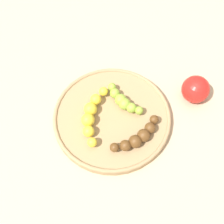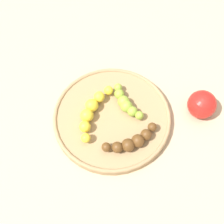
% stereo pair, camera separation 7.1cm
% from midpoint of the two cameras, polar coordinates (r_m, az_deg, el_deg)
% --- Properties ---
extents(ground_plane, '(2.40, 2.40, 0.00)m').
position_cam_midpoint_polar(ground_plane, '(0.74, 2.72, -1.68)').
color(ground_plane, tan).
extents(fruit_bowl, '(0.30, 0.30, 0.02)m').
position_cam_midpoint_polar(fruit_bowl, '(0.73, 2.76, -1.24)').
color(fruit_bowl, '#A08259').
rests_on(fruit_bowl, ground_plane).
extents(banana_yellow, '(0.08, 0.16, 0.03)m').
position_cam_midpoint_polar(banana_yellow, '(0.71, -1.20, -0.08)').
color(banana_yellow, yellow).
rests_on(banana_yellow, fruit_bowl).
extents(banana_overripe, '(0.07, 0.13, 0.03)m').
position_cam_midpoint_polar(banana_overripe, '(0.68, 6.96, -6.03)').
color(banana_overripe, '#593819').
rests_on(banana_overripe, fruit_bowl).
extents(banana_green, '(0.11, 0.05, 0.03)m').
position_cam_midpoint_polar(banana_green, '(0.73, 5.44, 1.60)').
color(banana_green, '#8CAD38').
rests_on(banana_green, fruit_bowl).
extents(apple_red, '(0.07, 0.07, 0.07)m').
position_cam_midpoint_polar(apple_red, '(0.76, 19.87, 1.18)').
color(apple_red, red).
rests_on(apple_red, ground_plane).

